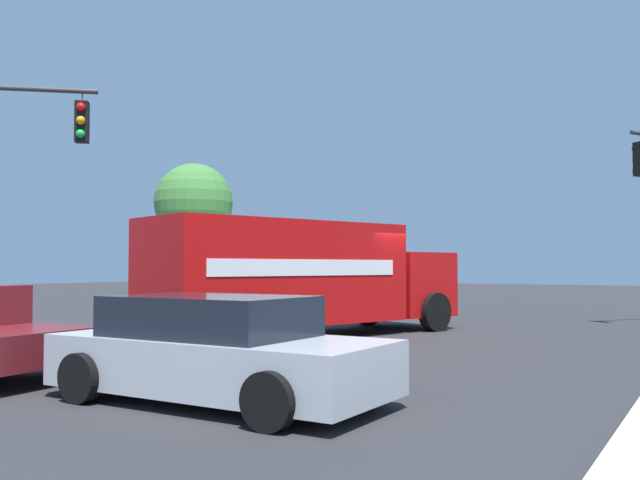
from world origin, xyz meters
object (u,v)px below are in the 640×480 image
object	(u,v)px
sedan_silver	(216,351)
shade_tree_near	(194,203)
delivery_truck	(301,276)
pedestrian_near_corner	(217,278)

from	to	relation	value
sedan_silver	shade_tree_near	xyz separation A→B (m)	(-22.25, -19.72, 4.54)
delivery_truck	pedestrian_near_corner	size ratio (longest dim) A/B	5.15
delivery_truck	shade_tree_near	world-z (taller)	shade_tree_near
delivery_truck	sedan_silver	xyz separation A→B (m)	(7.37, 3.40, -0.81)
delivery_truck	sedan_silver	size ratio (longest dim) A/B	2.01
pedestrian_near_corner	shade_tree_near	xyz separation A→B (m)	(-0.39, -1.97, 4.07)
delivery_truck	pedestrian_near_corner	xyz separation A→B (m)	(-14.48, -14.35, -0.34)
delivery_truck	shade_tree_near	size ratio (longest dim) A/B	1.21
delivery_truck	shade_tree_near	bearing A→B (deg)	-132.35
sedan_silver	shade_tree_near	size ratio (longest dim) A/B	0.60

